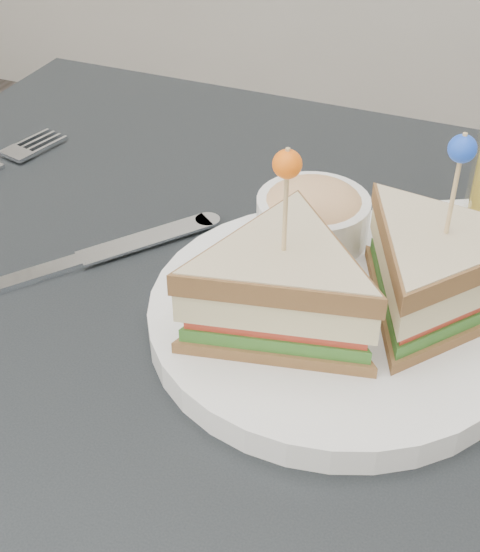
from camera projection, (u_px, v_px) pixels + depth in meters
name	position (u px, v px, depth m)	size (l,w,h in m)	color
table	(223.00, 412.00, 0.59)	(0.80, 0.80, 0.75)	black
plate_meal	(349.00, 281.00, 0.52)	(0.33, 0.33, 0.15)	white
cutlery_knife	(91.00, 257.00, 0.61)	(0.14, 0.18, 0.01)	silver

